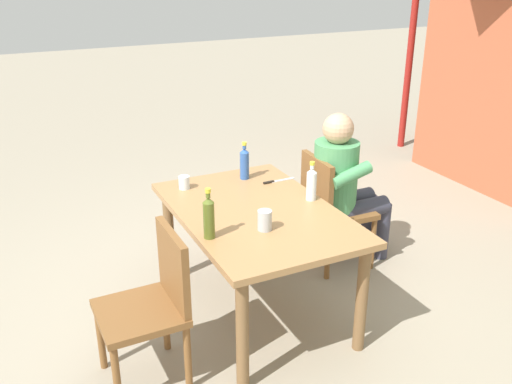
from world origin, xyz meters
TOP-DOWN VIEW (x-y plane):
  - ground_plane at (0.00, 0.00)m, footprint 24.00×24.00m
  - dining_table at (0.00, 0.00)m, footprint 1.40×0.92m
  - chair_far_left at (-0.32, 0.76)m, footprint 0.46×0.46m
  - chair_near_right at (0.31, -0.76)m, footprint 0.44×0.44m
  - person_in_white_shirt at (-0.32, 0.87)m, footprint 0.47×0.62m
  - bottle_olive at (0.22, -0.39)m, footprint 0.06×0.06m
  - bottle_clear at (0.01, 0.39)m, footprint 0.06×0.06m
  - bottle_blue at (-0.51, 0.16)m, footprint 0.06×0.06m
  - cup_glass at (-0.52, -0.28)m, footprint 0.07×0.07m
  - cup_steel at (0.27, -0.07)m, footprint 0.08×0.08m
  - table_knife at (-0.36, 0.33)m, footprint 0.03×0.24m
  - backpack_by_near_side at (-1.14, 0.41)m, footprint 0.32×0.23m

SIDE VIEW (x-z plane):
  - ground_plane at x=0.00m, z-range 0.00..0.00m
  - backpack_by_near_side at x=-1.14m, z-range -0.01..0.45m
  - chair_far_left at x=-0.32m, z-range 0.05..0.92m
  - chair_near_right at x=0.31m, z-range 0.05..0.92m
  - dining_table at x=0.00m, z-range 0.27..1.01m
  - person_in_white_shirt at x=-0.32m, z-range 0.07..1.25m
  - table_knife at x=-0.36m, z-range 0.73..0.75m
  - cup_glass at x=-0.52m, z-range 0.73..0.82m
  - cup_steel at x=0.27m, z-range 0.73..0.85m
  - bottle_clear at x=0.01m, z-range 0.72..0.97m
  - bottle_blue at x=-0.51m, z-range 0.72..0.98m
  - bottle_olive at x=0.22m, z-range 0.71..1.01m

